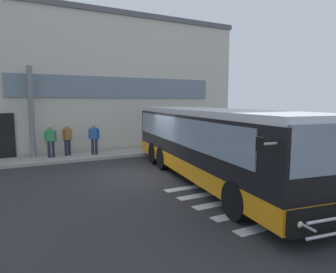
{
  "coord_description": "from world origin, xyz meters",
  "views": [
    {
      "loc": [
        -4.48,
        -10.95,
        2.99
      ],
      "look_at": [
        1.19,
        0.13,
        1.5
      ],
      "focal_mm": 31.5,
      "sensor_mm": 36.0,
      "label": 1
    }
  ],
  "objects_px": {
    "entry_support_column": "(31,112)",
    "passenger_near_column": "(51,139)",
    "passenger_at_curb_edge": "(94,137)",
    "bus_main_foreground": "(211,145)",
    "passenger_by_doorway": "(67,138)"
  },
  "relations": [
    {
      "from": "entry_support_column",
      "to": "passenger_at_curb_edge",
      "type": "xyz_separation_m",
      "value": [
        2.98,
        -0.6,
        -1.33
      ]
    },
    {
      "from": "passenger_near_column",
      "to": "passenger_at_curb_edge",
      "type": "bearing_deg",
      "value": -2.89
    },
    {
      "from": "passenger_at_curb_edge",
      "to": "passenger_near_column",
      "type": "bearing_deg",
      "value": 177.11
    },
    {
      "from": "entry_support_column",
      "to": "passenger_near_column",
      "type": "bearing_deg",
      "value": -31.37
    },
    {
      "from": "bus_main_foreground",
      "to": "passenger_at_curb_edge",
      "type": "bearing_deg",
      "value": 113.03
    },
    {
      "from": "bus_main_foreground",
      "to": "passenger_by_doorway",
      "type": "relative_size",
      "value": 6.95
    },
    {
      "from": "passenger_by_doorway",
      "to": "entry_support_column",
      "type": "bearing_deg",
      "value": 168.67
    },
    {
      "from": "entry_support_column",
      "to": "passenger_at_curb_edge",
      "type": "relative_size",
      "value": 2.74
    },
    {
      "from": "bus_main_foreground",
      "to": "passenger_by_doorway",
      "type": "xyz_separation_m",
      "value": [
        -4.19,
        6.96,
        -0.25
      ]
    },
    {
      "from": "bus_main_foreground",
      "to": "passenger_near_column",
      "type": "height_order",
      "value": "bus_main_foreground"
    },
    {
      "from": "bus_main_foreground",
      "to": "passenger_at_curb_edge",
      "type": "relative_size",
      "value": 6.95
    },
    {
      "from": "passenger_by_doorway",
      "to": "passenger_at_curb_edge",
      "type": "height_order",
      "value": "same"
    },
    {
      "from": "passenger_near_column",
      "to": "passenger_by_doorway",
      "type": "relative_size",
      "value": 1.0
    },
    {
      "from": "passenger_by_doorway",
      "to": "bus_main_foreground",
      "type": "bearing_deg",
      "value": -58.94
    },
    {
      "from": "entry_support_column",
      "to": "passenger_by_doorway",
      "type": "distance_m",
      "value": 2.15
    }
  ]
}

